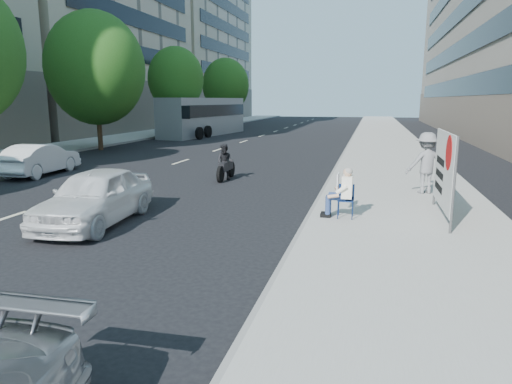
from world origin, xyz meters
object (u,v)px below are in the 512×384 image
(seated_protester, at_px, (342,190))
(white_sedan_near, at_px, (95,196))
(jogger, at_px, (426,163))
(white_sedan_mid, at_px, (40,159))
(bus, at_px, (204,117))
(motorcycle, at_px, (225,164))
(protest_banner, at_px, (444,169))

(seated_protester, bearing_deg, white_sedan_near, -165.34)
(jogger, xyz_separation_m, white_sedan_near, (-8.53, -5.41, -0.42))
(seated_protester, relative_size, white_sedan_mid, 0.33)
(jogger, bearing_deg, bus, -74.95)
(motorcycle, bearing_deg, white_sedan_mid, -174.67)
(motorcycle, height_order, bus, bus)
(protest_banner, bearing_deg, jogger, 91.27)
(protest_banner, relative_size, bus, 0.25)
(seated_protester, height_order, bus, bus)
(jogger, distance_m, protest_banner, 3.22)
(motorcycle, relative_size, bus, 0.17)
(motorcycle, bearing_deg, seated_protester, -47.91)
(seated_protester, distance_m, bus, 30.78)
(white_sedan_near, xyz_separation_m, bus, (-7.87, 29.01, 0.92))
(protest_banner, distance_m, motorcycle, 8.88)
(seated_protester, xyz_separation_m, white_sedan_mid, (-12.92, 4.74, -0.21))
(protest_banner, xyz_separation_m, white_sedan_mid, (-15.41, 4.13, -0.74))
(seated_protester, xyz_separation_m, white_sedan_near, (-6.11, -1.60, -0.16))
(protest_banner, bearing_deg, white_sedan_near, -165.60)
(jogger, xyz_separation_m, protest_banner, (0.07, -3.21, 0.27))
(jogger, distance_m, white_sedan_mid, 15.37)
(white_sedan_near, bearing_deg, jogger, 28.16)
(jogger, distance_m, motorcycle, 7.52)
(jogger, distance_m, bus, 28.74)
(protest_banner, bearing_deg, seated_protester, -166.21)
(jogger, relative_size, bus, 0.16)
(white_sedan_near, relative_size, bus, 0.34)
(jogger, height_order, motorcycle, jogger)
(white_sedan_near, bearing_deg, white_sedan_mid, 132.80)
(jogger, xyz_separation_m, motorcycle, (-7.32, 1.65, -0.50))
(jogger, relative_size, white_sedan_mid, 0.49)
(white_sedan_near, distance_m, motorcycle, 7.16)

